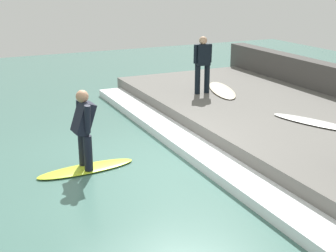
# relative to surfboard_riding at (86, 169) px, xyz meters

# --- Properties ---
(ground_plane) EXTENTS (28.00, 28.00, 0.00)m
(ground_plane) POSITION_rel_surfboard_riding_xyz_m (1.00, -0.14, -0.03)
(ground_plane) COLOR #426B60
(concrete_ledge) EXTENTS (4.40, 11.69, 0.45)m
(concrete_ledge) POSITION_rel_surfboard_riding_xyz_m (4.85, -0.14, 0.20)
(concrete_ledge) COLOR #66635E
(concrete_ledge) RESTS_ON ground_plane
(wave_foam_crest) EXTENTS (0.71, 11.11, 0.19)m
(wave_foam_crest) POSITION_rel_surfboard_riding_xyz_m (2.30, -0.14, 0.07)
(wave_foam_crest) COLOR white
(wave_foam_crest) RESTS_ON ground_plane
(surfboard_riding) EXTENTS (1.93, 0.62, 0.06)m
(surfboard_riding) POSITION_rel_surfboard_riding_xyz_m (0.00, 0.00, 0.00)
(surfboard_riding) COLOR #BFE02D
(surfboard_riding) RESTS_ON ground_plane
(surfer_riding) EXTENTS (0.44, 0.65, 1.52)m
(surfer_riding) POSITION_rel_surfboard_riding_xyz_m (0.00, -0.00, 0.87)
(surfer_riding) COLOR black
(surfer_riding) RESTS_ON surfboard_riding
(surfer_waiting_far) EXTENTS (0.53, 0.27, 1.55)m
(surfer_waiting_far) POSITION_rel_surfboard_riding_xyz_m (4.08, 2.78, 1.29)
(surfer_waiting_far) COLOR black
(surfer_waiting_far) RESTS_ON concrete_ledge
(surfboard_waiting_far) EXTENTS (1.22, 2.14, 0.06)m
(surfboard_waiting_far) POSITION_rel_surfboard_riding_xyz_m (4.71, 2.75, 0.45)
(surfboard_waiting_far) COLOR beige
(surfboard_waiting_far) RESTS_ON concrete_ledge
(surfboard_spare) EXTENTS (1.16, 2.01, 0.06)m
(surfboard_spare) POSITION_rel_surfboard_riding_xyz_m (4.96, -0.69, 0.45)
(surfboard_spare) COLOR white
(surfboard_spare) RESTS_ON concrete_ledge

